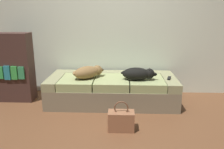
{
  "coord_description": "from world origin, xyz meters",
  "views": [
    {
      "loc": [
        0.14,
        -2.45,
        1.41
      ],
      "look_at": [
        0.0,
        0.96,
        0.47
      ],
      "focal_mm": 36.69,
      "sensor_mm": 36.0,
      "label": 1
    }
  ],
  "objects_px": {
    "dog_dark": "(138,74)",
    "handbag": "(121,120)",
    "couch": "(112,90)",
    "tv_remote": "(169,78)",
    "bookshelf": "(15,67)",
    "dog_tan": "(88,72)"
  },
  "relations": [
    {
      "from": "dog_dark",
      "to": "handbag",
      "type": "relative_size",
      "value": 1.47
    },
    {
      "from": "couch",
      "to": "tv_remote",
      "type": "relative_size",
      "value": 13.29
    },
    {
      "from": "couch",
      "to": "bookshelf",
      "type": "distance_m",
      "value": 1.61
    },
    {
      "from": "handbag",
      "to": "dog_tan",
      "type": "bearing_deg",
      "value": 121.86
    },
    {
      "from": "dog_dark",
      "to": "handbag",
      "type": "distance_m",
      "value": 0.88
    },
    {
      "from": "dog_tan",
      "to": "bookshelf",
      "type": "height_order",
      "value": "bookshelf"
    },
    {
      "from": "dog_dark",
      "to": "bookshelf",
      "type": "height_order",
      "value": "bookshelf"
    },
    {
      "from": "dog_dark",
      "to": "dog_tan",
      "type": "bearing_deg",
      "value": 175.06
    },
    {
      "from": "bookshelf",
      "to": "dog_tan",
      "type": "bearing_deg",
      "value": -6.23
    },
    {
      "from": "handbag",
      "to": "bookshelf",
      "type": "xyz_separation_m",
      "value": [
        -1.72,
        0.95,
        0.42
      ]
    },
    {
      "from": "dog_dark",
      "to": "bookshelf",
      "type": "distance_m",
      "value": 1.98
    },
    {
      "from": "dog_dark",
      "to": "handbag",
      "type": "bearing_deg",
      "value": -108.7
    },
    {
      "from": "dog_tan",
      "to": "tv_remote",
      "type": "xyz_separation_m",
      "value": [
        1.23,
        0.01,
        -0.08
      ]
    },
    {
      "from": "dog_tan",
      "to": "bookshelf",
      "type": "bearing_deg",
      "value": 173.77
    },
    {
      "from": "dog_tan",
      "to": "bookshelf",
      "type": "xyz_separation_m",
      "value": [
        -1.21,
        0.13,
        0.03
      ]
    },
    {
      "from": "tv_remote",
      "to": "bookshelf",
      "type": "xyz_separation_m",
      "value": [
        -2.45,
        0.13,
        0.11
      ]
    },
    {
      "from": "dog_dark",
      "to": "tv_remote",
      "type": "xyz_separation_m",
      "value": [
        0.47,
        0.07,
        -0.08
      ]
    },
    {
      "from": "dog_tan",
      "to": "dog_dark",
      "type": "bearing_deg",
      "value": -4.94
    },
    {
      "from": "dog_tan",
      "to": "tv_remote",
      "type": "height_order",
      "value": "dog_tan"
    },
    {
      "from": "dog_dark",
      "to": "couch",
      "type": "bearing_deg",
      "value": 158.68
    },
    {
      "from": "couch",
      "to": "dog_dark",
      "type": "distance_m",
      "value": 0.53
    },
    {
      "from": "dog_tan",
      "to": "bookshelf",
      "type": "distance_m",
      "value": 1.22
    }
  ]
}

